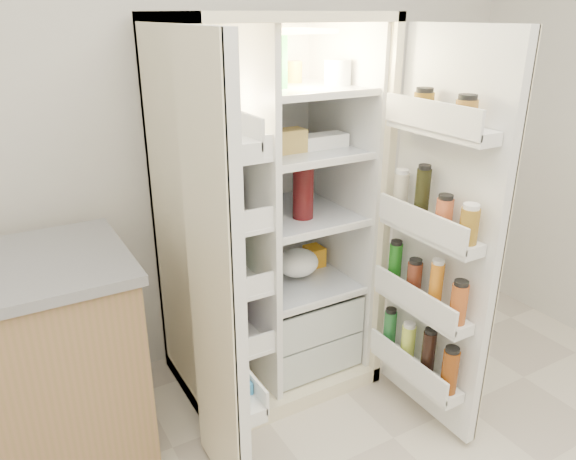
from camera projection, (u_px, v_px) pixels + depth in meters
wall_back at (194, 111)px, 2.66m from camera, size 4.00×0.02×2.70m
refrigerator at (266, 240)px, 2.70m from camera, size 0.92×0.70×1.80m
freezer_door at (217, 288)px, 1.92m from camera, size 0.15×0.40×1.72m
fridge_door at (439, 246)px, 2.31m from camera, size 0.17×0.58×1.72m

